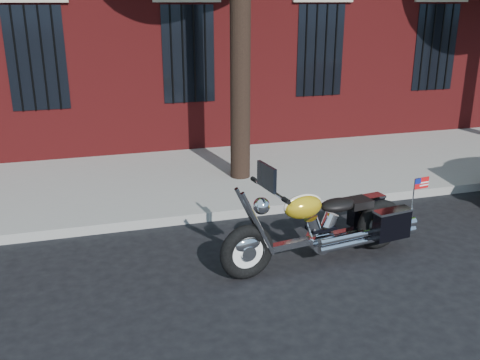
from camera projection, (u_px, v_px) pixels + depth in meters
name	position (u px, v px, depth m)	size (l,w,h in m)	color
ground	(265.00, 254.00, 7.28)	(120.00, 120.00, 0.00)	black
curb	(237.00, 212.00, 8.51)	(40.00, 0.16, 0.15)	gray
sidewalk	(210.00, 177.00, 10.22)	(40.00, 3.60, 0.15)	gray
motorcycle	(327.00, 227.00, 6.94)	(2.88, 1.06, 1.44)	black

